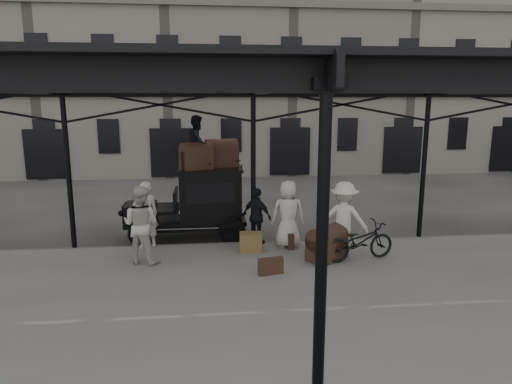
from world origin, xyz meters
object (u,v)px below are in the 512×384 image
at_px(porter_left, 146,215).
at_px(steamer_trunk_platform, 327,245).
at_px(porter_official, 257,216).
at_px(steamer_trunk_roof_near, 196,158).
at_px(taxi, 200,200).
at_px(bicycle, 360,241).

relative_size(porter_left, steamer_trunk_platform, 1.84).
height_order(porter_official, steamer_trunk_roof_near, steamer_trunk_roof_near).
height_order(porter_left, steamer_trunk_roof_near, steamer_trunk_roof_near).
relative_size(taxi, steamer_trunk_roof_near, 4.09).
height_order(bicycle, steamer_trunk_platform, bicycle).
bearing_deg(porter_left, steamer_trunk_roof_near, -165.92).
xyz_separation_m(taxi, porter_official, (1.60, -1.25, -0.24)).
bearing_deg(steamer_trunk_platform, porter_left, 124.04).
bearing_deg(steamer_trunk_platform, steamer_trunk_roof_near, 104.77).
bearing_deg(steamer_trunk_roof_near, porter_official, -51.97).
distance_m(porter_left, bicycle, 5.78).
xyz_separation_m(porter_left, steamer_trunk_platform, (4.71, -1.46, -0.56)).
relative_size(porter_official, steamer_trunk_platform, 1.59).
xyz_separation_m(taxi, porter_left, (-1.47, -1.25, -0.12)).
bearing_deg(bicycle, porter_official, 43.96).
bearing_deg(porter_left, bicycle, 142.24).
height_order(taxi, steamer_trunk_platform, taxi).
relative_size(porter_official, steamer_trunk_roof_near, 1.81).
bearing_deg(steamer_trunk_platform, bicycle, -48.14).
bearing_deg(porter_left, taxi, -161.33).
height_order(steamer_trunk_roof_near, steamer_trunk_platform, steamer_trunk_roof_near).
bearing_deg(porter_left, porter_official, 158.36).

